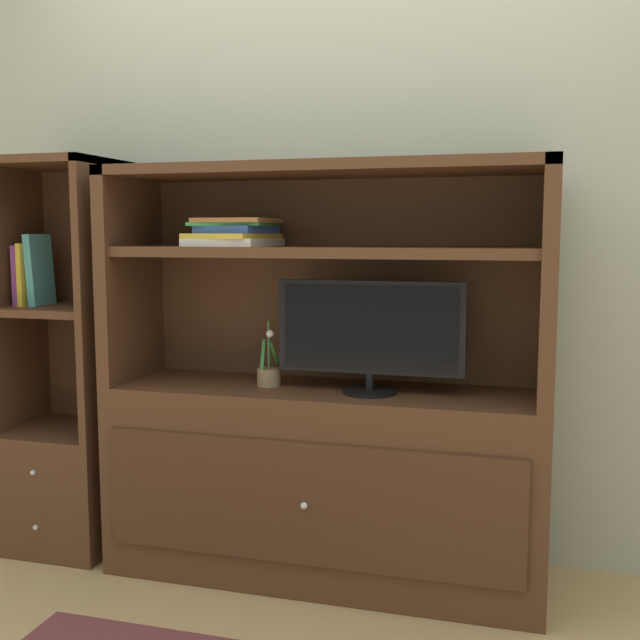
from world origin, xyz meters
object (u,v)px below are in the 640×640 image
object	(u,v)px
potted_plant	(269,374)
bookshelf_tall	(67,419)
upright_book_row	(33,273)
tv_monitor	(370,332)
magazine_stack	(235,233)
media_console	(324,442)

from	to	relation	value
potted_plant	bookshelf_tall	size ratio (longest dim) A/B	0.16
upright_book_row	potted_plant	bearing A→B (deg)	-0.66
tv_monitor	bookshelf_tall	xyz separation A→B (m)	(-1.24, 0.05, -0.40)
magazine_stack	bookshelf_tall	xyz separation A→B (m)	(-0.73, 0.01, -0.73)
tv_monitor	potted_plant	xyz separation A→B (m)	(-0.38, 0.03, -0.17)
bookshelf_tall	upright_book_row	distance (m)	0.59
bookshelf_tall	tv_monitor	bearing A→B (deg)	-2.22
media_console	potted_plant	world-z (taller)	media_console
media_console	tv_monitor	world-z (taller)	media_console
tv_monitor	upright_book_row	distance (m)	1.37
bookshelf_tall	upright_book_row	xyz separation A→B (m)	(-0.12, -0.01, 0.58)
tv_monitor	upright_book_row	xyz separation A→B (m)	(-1.36, 0.04, 0.18)
potted_plant	upright_book_row	world-z (taller)	upright_book_row
media_console	tv_monitor	bearing A→B (deg)	-13.20
magazine_stack	media_console	bearing A→B (deg)	0.54
magazine_stack	upright_book_row	bearing A→B (deg)	-179.94
tv_monitor	upright_book_row	bearing A→B (deg)	178.45
media_console	potted_plant	size ratio (longest dim) A/B	6.59
potted_plant	magazine_stack	xyz separation A→B (m)	(-0.13, 0.01, 0.51)
tv_monitor	magazine_stack	xyz separation A→B (m)	(-0.51, 0.04, 0.34)
upright_book_row	tv_monitor	bearing A→B (deg)	-1.55
magazine_stack	potted_plant	bearing A→B (deg)	-5.42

